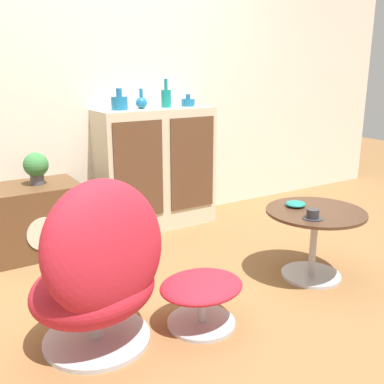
% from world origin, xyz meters
% --- Properties ---
extents(ground_plane, '(12.00, 12.00, 0.00)m').
position_xyz_m(ground_plane, '(0.00, 0.00, 0.00)').
color(ground_plane, olive).
extents(wall_back, '(6.40, 0.06, 2.60)m').
position_xyz_m(wall_back, '(0.00, 1.50, 1.30)').
color(wall_back, silver).
rests_on(wall_back, ground_plane).
extents(sideboard, '(0.98, 0.38, 1.00)m').
position_xyz_m(sideboard, '(0.32, 1.28, 0.50)').
color(sideboard, beige).
rests_on(sideboard, ground_plane).
extents(tv_console, '(0.63, 0.47, 0.51)m').
position_xyz_m(tv_console, '(-0.70, 1.24, 0.26)').
color(tv_console, brown).
rests_on(tv_console, ground_plane).
extents(egg_chair, '(0.75, 0.72, 0.87)m').
position_xyz_m(egg_chair, '(-0.72, -0.12, 0.40)').
color(egg_chair, '#B7B7BC').
rests_on(egg_chair, ground_plane).
extents(ottoman, '(0.45, 0.39, 0.27)m').
position_xyz_m(ottoman, '(-0.21, -0.22, 0.19)').
color(ottoman, '#B7B7BC').
rests_on(ottoman, ground_plane).
extents(coffee_table, '(0.62, 0.62, 0.45)m').
position_xyz_m(coffee_table, '(0.72, -0.13, 0.31)').
color(coffee_table, '#B7B7BC').
rests_on(coffee_table, ground_plane).
extents(vase_leftmost, '(0.13, 0.13, 0.17)m').
position_xyz_m(vase_leftmost, '(0.02, 1.29, 1.06)').
color(vase_leftmost, '#196699').
rests_on(vase_leftmost, sideboard).
extents(vase_inner_left, '(0.09, 0.09, 0.16)m').
position_xyz_m(vase_inner_left, '(0.20, 1.29, 1.05)').
color(vase_inner_left, '#196699').
rests_on(vase_inner_left, sideboard).
extents(vase_inner_right, '(0.08, 0.08, 0.23)m').
position_xyz_m(vase_inner_right, '(0.43, 1.29, 1.08)').
color(vase_inner_right, '#147A75').
rests_on(vase_inner_right, sideboard).
extents(vase_rightmost, '(0.11, 0.11, 0.10)m').
position_xyz_m(vase_rightmost, '(0.64, 1.29, 1.04)').
color(vase_rightmost, '#196699').
rests_on(vase_rightmost, sideboard).
extents(potted_plant, '(0.18, 0.18, 0.23)m').
position_xyz_m(potted_plant, '(-0.66, 1.24, 0.64)').
color(potted_plant, '#4C4C51').
rests_on(potted_plant, tv_console).
extents(teacup, '(0.12, 0.12, 0.06)m').
position_xyz_m(teacup, '(0.58, -0.23, 0.48)').
color(teacup, '#2D2D33').
rests_on(teacup, coffee_table).
extents(bowl, '(0.13, 0.13, 0.04)m').
position_xyz_m(bowl, '(0.66, 0.00, 0.47)').
color(bowl, '#1E7A70').
rests_on(bowl, coffee_table).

